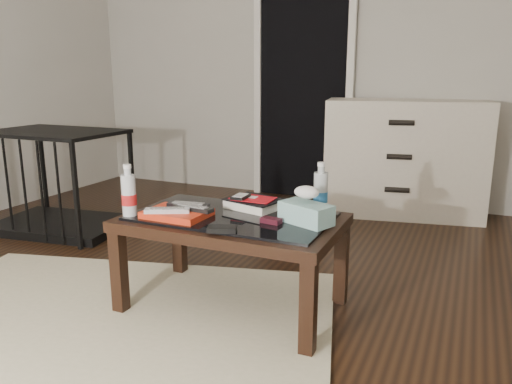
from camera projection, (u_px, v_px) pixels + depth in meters
ground at (208, 326)px, 2.23m from camera, size 5.00×5.00×0.00m
doorway at (303, 82)px, 4.34m from camera, size 0.90×0.08×2.07m
coffee_table at (232, 228)px, 2.32m from camera, size 1.00×0.60×0.46m
rug at (104, 326)px, 2.21m from camera, size 2.31×1.95×0.01m
dresser at (404, 158)px, 3.91m from camera, size 1.27×0.71×0.90m
pet_crate at (59, 198)px, 3.56m from camera, size 0.97×0.72×0.71m
magazines at (177, 213)px, 2.28m from camera, size 0.29×0.22×0.03m
remote_silver at (167, 210)px, 2.24m from camera, size 0.20×0.13×0.02m
remote_black_front at (193, 208)px, 2.27m from camera, size 0.20×0.07×0.02m
remote_black_back at (188, 205)px, 2.33m from camera, size 0.21×0.08×0.02m
textbook at (254, 203)px, 2.42m from camera, size 0.29×0.26×0.05m
dvd_mailers at (252, 198)px, 2.42m from camera, size 0.21×0.16×0.01m
ipod at (241, 196)px, 2.40m from camera, size 0.06×0.10×0.02m
flip_phone at (271, 221)px, 2.18m from camera, size 0.10×0.06×0.02m
wallet at (222, 229)px, 2.07m from camera, size 0.14×0.11×0.02m
water_bottle_left at (129, 190)px, 2.28m from camera, size 0.08×0.08×0.24m
water_bottle_right at (321, 187)px, 2.33m from camera, size 0.07×0.07×0.24m
tissue_box at (306, 213)px, 2.17m from camera, size 0.26×0.20×0.09m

